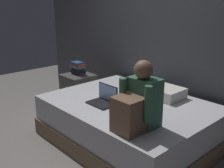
% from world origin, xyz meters
% --- Properties ---
extents(ground_plane, '(8.00, 8.00, 0.00)m').
position_xyz_m(ground_plane, '(0.00, 0.00, 0.00)').
color(ground_plane, gray).
extents(wall_back, '(5.60, 0.10, 2.70)m').
position_xyz_m(wall_back, '(0.00, 1.20, 1.35)').
color(wall_back, '#4C4F54').
rests_on(wall_back, ground_plane).
extents(bed, '(2.00, 1.50, 0.53)m').
position_xyz_m(bed, '(0.20, 0.30, 0.26)').
color(bed, '#7A6047').
rests_on(bed, ground_plane).
extents(nightstand, '(0.44, 0.46, 0.57)m').
position_xyz_m(nightstand, '(-1.10, 0.49, 0.29)').
color(nightstand, '#474442').
rests_on(nightstand, ground_plane).
extents(person_sitting, '(0.39, 0.44, 0.66)m').
position_xyz_m(person_sitting, '(0.73, -0.13, 0.78)').
color(person_sitting, '#38664C').
rests_on(person_sitting, bed).
extents(laptop, '(0.32, 0.23, 0.22)m').
position_xyz_m(laptop, '(0.03, 0.05, 0.58)').
color(laptop, black).
rests_on(laptop, bed).
extents(pillow, '(0.56, 0.36, 0.13)m').
position_xyz_m(pillow, '(0.33, 0.75, 0.59)').
color(pillow, silver).
rests_on(pillow, bed).
extents(book_stack, '(0.24, 0.15, 0.20)m').
position_xyz_m(book_stack, '(-1.13, 0.51, 0.67)').
color(book_stack, '#703D84').
rests_on(book_stack, nightstand).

